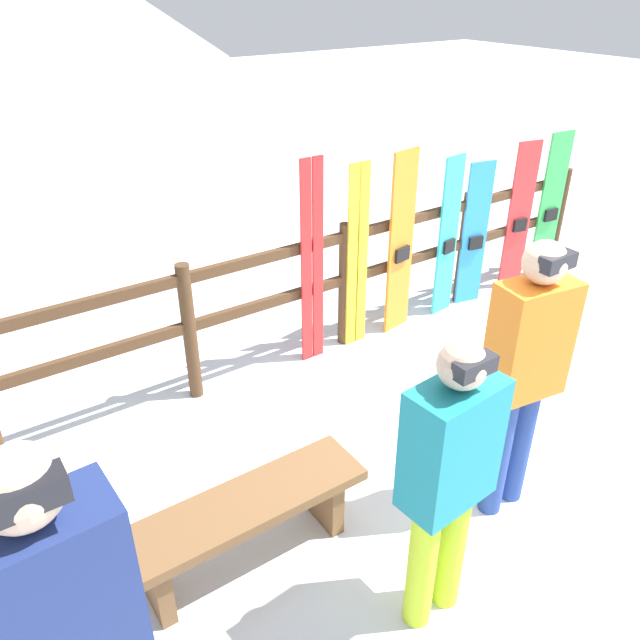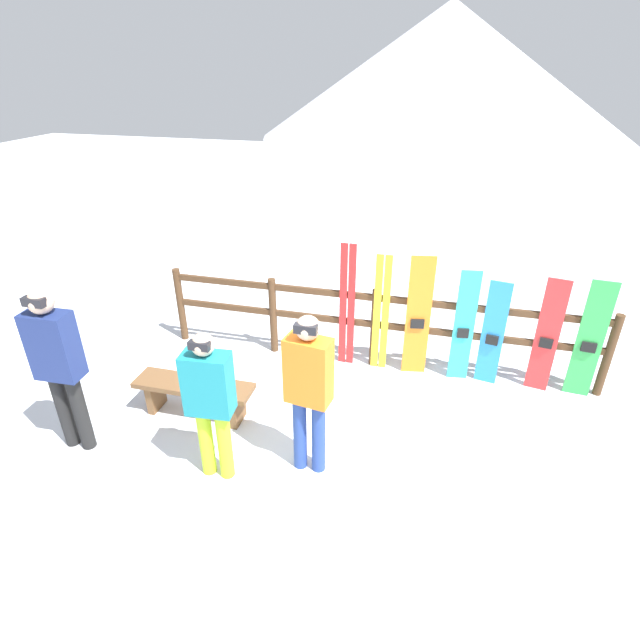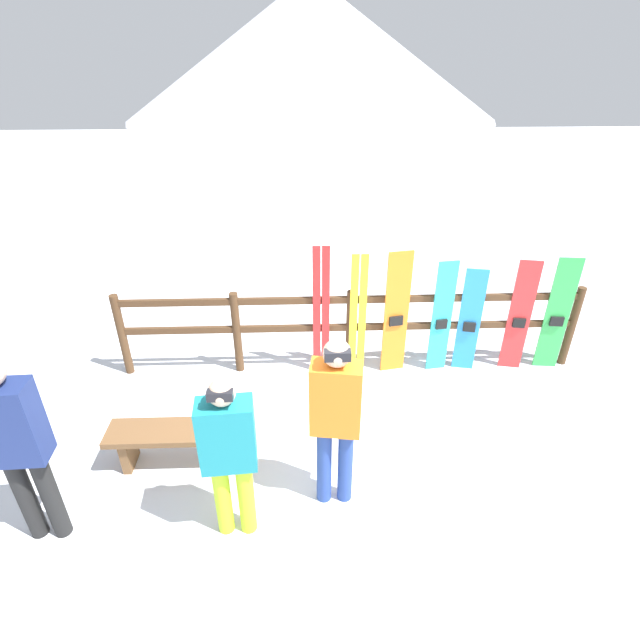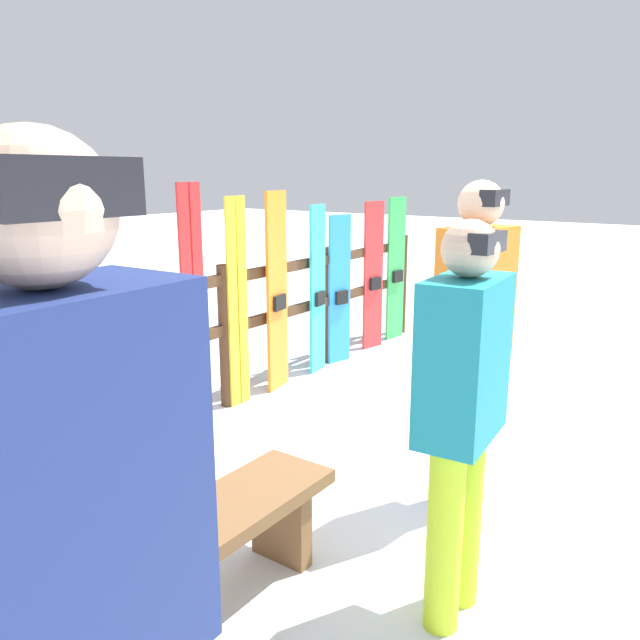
{
  "view_description": "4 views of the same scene",
  "coord_description": "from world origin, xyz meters",
  "px_view_note": "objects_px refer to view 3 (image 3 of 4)",
  "views": [
    {
      "loc": [
        -2.73,
        -1.8,
        2.79
      ],
      "look_at": [
        -0.73,
        1.16,
        0.77
      ],
      "focal_mm": 35.0,
      "sensor_mm": 36.0,
      "label": 1
    },
    {
      "loc": [
        0.7,
        -3.7,
        3.6
      ],
      "look_at": [
        -0.5,
        1.01,
        1.02
      ],
      "focal_mm": 28.0,
      "sensor_mm": 36.0,
      "label": 2
    },
    {
      "loc": [
        -0.55,
        -3.26,
        3.66
      ],
      "look_at": [
        -0.39,
        1.14,
        1.12
      ],
      "focal_mm": 28.0,
      "sensor_mm": 36.0,
      "label": 3
    },
    {
      "loc": [
        -3.2,
        -1.28,
        1.71
      ],
      "look_at": [
        -0.19,
        0.88,
        0.83
      ],
      "focal_mm": 35.0,
      "sensor_mm": 36.0,
      "label": 4
    }
  ],
  "objects_px": {
    "snowboard_green": "(557,315)",
    "snowboard_blue": "(469,321)",
    "ski_pair_yellow": "(358,316)",
    "snowboard_red": "(519,317)",
    "person_navy": "(15,440)",
    "snowboard_orange": "(396,314)",
    "person_teal": "(229,450)",
    "person_orange": "(336,413)",
    "bench": "(179,438)",
    "snowboard_cyan": "(442,318)",
    "ski_pair_red": "(321,312)"
  },
  "relations": [
    {
      "from": "snowboard_green",
      "to": "snowboard_blue",
      "type": "bearing_deg",
      "value": -179.99
    },
    {
      "from": "ski_pair_yellow",
      "to": "snowboard_red",
      "type": "height_order",
      "value": "ski_pair_yellow"
    },
    {
      "from": "person_navy",
      "to": "snowboard_orange",
      "type": "xyz_separation_m",
      "value": [
        3.25,
        2.24,
        -0.26
      ]
    },
    {
      "from": "snowboard_blue",
      "to": "person_teal",
      "type": "bearing_deg",
      "value": -138.67
    },
    {
      "from": "ski_pair_yellow",
      "to": "snowboard_orange",
      "type": "height_order",
      "value": "snowboard_orange"
    },
    {
      "from": "person_teal",
      "to": "person_orange",
      "type": "distance_m",
      "value": 0.89
    },
    {
      "from": "snowboard_blue",
      "to": "snowboard_green",
      "type": "bearing_deg",
      "value": 0.01
    },
    {
      "from": "bench",
      "to": "snowboard_green",
      "type": "bearing_deg",
      "value": 19.33
    },
    {
      "from": "person_navy",
      "to": "bench",
      "type": "bearing_deg",
      "value": 38.54
    },
    {
      "from": "snowboard_blue",
      "to": "person_navy",
      "type": "bearing_deg",
      "value": -151.53
    },
    {
      "from": "bench",
      "to": "snowboard_blue",
      "type": "bearing_deg",
      "value": 25.01
    },
    {
      "from": "snowboard_green",
      "to": "snowboard_cyan",
      "type": "bearing_deg",
      "value": -180.0
    },
    {
      "from": "ski_pair_red",
      "to": "snowboard_cyan",
      "type": "relative_size",
      "value": 1.14
    },
    {
      "from": "ski_pair_red",
      "to": "snowboard_red",
      "type": "xyz_separation_m",
      "value": [
        2.37,
        -0.0,
        -0.11
      ]
    },
    {
      "from": "bench",
      "to": "person_orange",
      "type": "height_order",
      "value": "person_orange"
    },
    {
      "from": "person_orange",
      "to": "snowboard_red",
      "type": "xyz_separation_m",
      "value": [
        2.33,
        1.96,
        -0.26
      ]
    },
    {
      "from": "ski_pair_red",
      "to": "snowboard_orange",
      "type": "distance_m",
      "value": 0.89
    },
    {
      "from": "bench",
      "to": "snowboard_red",
      "type": "bearing_deg",
      "value": 21.46
    },
    {
      "from": "bench",
      "to": "ski_pair_red",
      "type": "bearing_deg",
      "value": 46.55
    },
    {
      "from": "person_orange",
      "to": "ski_pair_yellow",
      "type": "height_order",
      "value": "person_orange"
    },
    {
      "from": "snowboard_orange",
      "to": "snowboard_green",
      "type": "xyz_separation_m",
      "value": [
        1.94,
        -0.0,
        -0.05
      ]
    },
    {
      "from": "snowboard_red",
      "to": "snowboard_green",
      "type": "relative_size",
      "value": 0.98
    },
    {
      "from": "person_orange",
      "to": "snowboard_green",
      "type": "xyz_separation_m",
      "value": [
        2.78,
        1.96,
        -0.25
      ]
    },
    {
      "from": "bench",
      "to": "person_orange",
      "type": "bearing_deg",
      "value": -18.16
    },
    {
      "from": "person_navy",
      "to": "snowboard_red",
      "type": "distance_m",
      "value": 5.24
    },
    {
      "from": "bench",
      "to": "ski_pair_red",
      "type": "xyz_separation_m",
      "value": [
        1.41,
        1.49,
        0.51
      ]
    },
    {
      "from": "person_orange",
      "to": "snowboard_blue",
      "type": "distance_m",
      "value": 2.64
    },
    {
      "from": "person_navy",
      "to": "snowboard_blue",
      "type": "bearing_deg",
      "value": 28.47
    },
    {
      "from": "bench",
      "to": "person_teal",
      "type": "distance_m",
      "value": 1.15
    },
    {
      "from": "ski_pair_red",
      "to": "snowboard_orange",
      "type": "height_order",
      "value": "ski_pair_red"
    },
    {
      "from": "person_teal",
      "to": "snowboard_red",
      "type": "relative_size",
      "value": 1.08
    },
    {
      "from": "ski_pair_yellow",
      "to": "bench",
      "type": "bearing_deg",
      "value": -141.07
    },
    {
      "from": "bench",
      "to": "ski_pair_yellow",
      "type": "bearing_deg",
      "value": 38.93
    },
    {
      "from": "person_orange",
      "to": "snowboard_orange",
      "type": "relative_size",
      "value": 1.06
    },
    {
      "from": "ski_pair_red",
      "to": "snowboard_orange",
      "type": "xyz_separation_m",
      "value": [
        0.89,
        -0.0,
        -0.04
      ]
    },
    {
      "from": "person_orange",
      "to": "snowboard_green",
      "type": "distance_m",
      "value": 3.41
    },
    {
      "from": "ski_pair_yellow",
      "to": "snowboard_orange",
      "type": "distance_m",
      "value": 0.45
    },
    {
      "from": "person_orange",
      "to": "snowboard_red",
      "type": "relative_size",
      "value": 1.16
    },
    {
      "from": "person_navy",
      "to": "snowboard_green",
      "type": "xyz_separation_m",
      "value": [
        5.18,
        2.24,
        -0.31
      ]
    },
    {
      "from": "person_orange",
      "to": "snowboard_blue",
      "type": "relative_size",
      "value": 1.24
    },
    {
      "from": "bench",
      "to": "snowboard_blue",
      "type": "distance_m",
      "value": 3.53
    },
    {
      "from": "snowboard_blue",
      "to": "snowboard_red",
      "type": "bearing_deg",
      "value": 0.01
    },
    {
      "from": "snowboard_cyan",
      "to": "bench",
      "type": "bearing_deg",
      "value": -152.42
    },
    {
      "from": "person_orange",
      "to": "snowboard_red",
      "type": "height_order",
      "value": "person_orange"
    },
    {
      "from": "person_teal",
      "to": "snowboard_red",
      "type": "xyz_separation_m",
      "value": [
        3.16,
        2.26,
        -0.18
      ]
    },
    {
      "from": "ski_pair_yellow",
      "to": "snowboard_red",
      "type": "bearing_deg",
      "value": -0.1
    },
    {
      "from": "ski_pair_red",
      "to": "snowboard_cyan",
      "type": "xyz_separation_m",
      "value": [
        1.43,
        -0.0,
        -0.1
      ]
    },
    {
      "from": "bench",
      "to": "ski_pair_yellow",
      "type": "distance_m",
      "value": 2.41
    },
    {
      "from": "snowboard_orange",
      "to": "snowboard_red",
      "type": "distance_m",
      "value": 1.49
    },
    {
      "from": "ski_pair_red",
      "to": "snowboard_red",
      "type": "relative_size",
      "value": 1.14
    }
  ]
}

